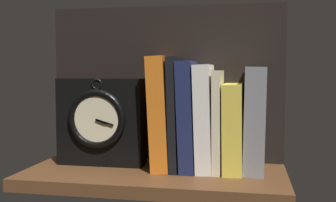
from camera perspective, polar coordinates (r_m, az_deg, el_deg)
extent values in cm
cube|color=brown|center=(87.18, -1.90, -10.39)|extent=(53.89, 24.48, 2.50)
cube|color=black|center=(95.77, -0.36, 2.42)|extent=(53.89, 1.20, 35.45)
cube|color=orange|center=(88.42, -0.66, -1.56)|extent=(4.77, 14.17, 23.83)
cube|color=black|center=(87.88, 1.20, -1.62)|extent=(2.40, 13.94, 23.63)
cube|color=#192147|center=(87.52, 2.90, -1.95)|extent=(3.97, 14.17, 22.79)
cube|color=silver|center=(87.14, 5.14, -2.23)|extent=(4.03, 13.72, 22.05)
cube|color=beige|center=(86.97, 6.95, -2.64)|extent=(1.91, 13.44, 20.80)
cube|color=gold|center=(86.98, 8.97, -3.59)|extent=(4.19, 14.20, 18.07)
cube|color=gray|center=(86.72, 11.83, -2.49)|extent=(4.40, 12.75, 21.54)
cube|color=black|center=(92.23, -9.15, -2.82)|extent=(19.06, 5.46, 19.06)
torus|color=black|center=(89.21, -9.86, -2.49)|extent=(12.85, 1.58, 12.85)
cylinder|color=beige|center=(89.21, -9.86, -2.49)|extent=(10.37, 0.60, 10.37)
cube|color=black|center=(88.38, -9.24, -2.82)|extent=(2.49, 0.30, 1.14)
cube|color=black|center=(88.13, -8.78, -2.92)|extent=(3.99, 0.30, 1.40)
torus|color=black|center=(89.02, -9.82, 2.29)|extent=(2.44, 0.44, 2.44)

